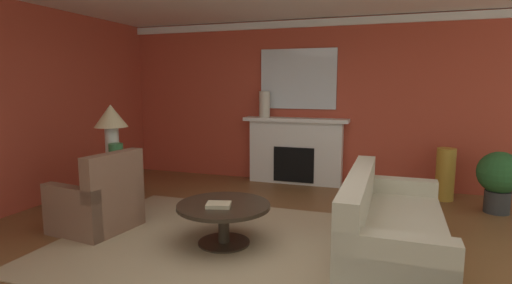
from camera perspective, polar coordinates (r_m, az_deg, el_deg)
ground_plane at (r=4.07m, az=1.72°, el=-16.74°), size 9.48×9.48×0.00m
wall_fireplace at (r=7.01m, az=9.90°, el=5.54°), size 7.89×0.12×2.81m
wall_window at (r=6.12m, az=-32.68°, el=4.00°), size 0.12×7.26×2.81m
crown_moulding at (r=7.00m, az=10.07°, el=16.40°), size 7.89×0.08×0.12m
area_rug at (r=4.48m, az=-4.57°, el=-14.22°), size 3.55×2.78×0.01m
fireplace at (r=6.98m, az=5.63°, el=-1.49°), size 1.80×0.35×1.14m
mantel_mirror at (r=7.00m, az=6.00°, el=8.91°), size 1.32×0.04×1.02m
sofa at (r=4.18m, az=18.40°, el=-12.02°), size 0.93×2.11×0.85m
armchair_near_window at (r=5.13m, az=-21.58°, el=-8.30°), size 0.90×0.90×0.95m
coffee_table at (r=4.37m, az=-4.62°, el=-10.22°), size 1.00×1.00×0.45m
side_table at (r=5.82m, az=-19.53°, el=-5.34°), size 0.56×0.56×0.70m
table_lamp at (r=5.69m, az=-19.93°, el=2.77°), size 0.44×0.44×0.75m
vase_mantel_left at (r=6.99m, az=1.22°, el=5.38°), size 0.19×0.19×0.45m
vase_on_side_table at (r=5.55m, az=-19.28°, el=-1.48°), size 0.19×0.19×0.25m
vase_tall_corner at (r=6.60m, az=25.32°, el=-4.17°), size 0.27×0.27×0.78m
book_red_cover at (r=4.24m, az=-5.35°, el=-8.90°), size 0.29×0.25×0.04m
potted_plant at (r=6.26m, az=31.30°, el=-4.27°), size 0.56×0.56×0.83m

